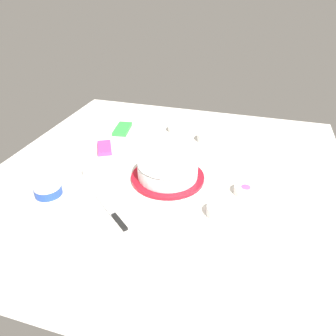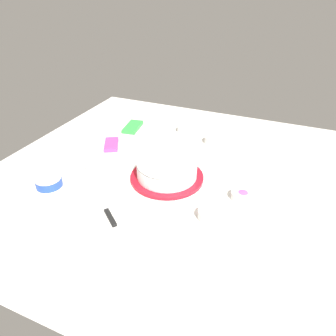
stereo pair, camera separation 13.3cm
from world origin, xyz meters
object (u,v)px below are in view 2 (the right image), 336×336
frosting_tub (49,181)px  sprinkle_bowl_blue (95,166)px  sprinkle_bowl_orange (186,129)px  frosted_cake (167,169)px  candy_box_lower (133,127)px  sprinkle_bowl_pink (213,139)px  spreading_knife (106,210)px  sprinkle_bowl_rainbow (243,195)px  sprinkle_bowl_yellow (211,214)px  paper_napkin (254,160)px  candy_box_upper (111,145)px

frosting_tub → sprinkle_bowl_blue: bearing=-21.7°
sprinkle_bowl_blue → sprinkle_bowl_orange: bearing=-24.2°
frosted_cake → candy_box_lower: size_ratio=1.98×
sprinkle_bowl_orange → sprinkle_bowl_pink: 0.20m
sprinkle_bowl_orange → spreading_knife: bearing=177.6°
sprinkle_bowl_pink → spreading_knife: bearing=162.7°
sprinkle_bowl_orange → sprinkle_bowl_rainbow: sprinkle_bowl_rainbow is taller
frosted_cake → sprinkle_bowl_yellow: (-0.18, -0.25, -0.03)m
sprinkle_bowl_yellow → candy_box_lower: sprinkle_bowl_yellow is taller
sprinkle_bowl_pink → sprinkle_bowl_blue: (-0.46, 0.42, -0.00)m
sprinkle_bowl_orange → sprinkle_bowl_blue: (-0.53, 0.24, 0.00)m
sprinkle_bowl_orange → sprinkle_bowl_rainbow: bearing=-139.4°
sprinkle_bowl_orange → sprinkle_bowl_yellow: sprinkle_bowl_yellow is taller
sprinkle_bowl_orange → paper_napkin: (-0.18, -0.41, -0.01)m
frosting_tub → sprinkle_bowl_yellow: size_ratio=1.16×
frosted_cake → spreading_knife: bearing=157.2°
candy_box_lower → paper_napkin: 0.71m
sprinkle_bowl_rainbow → candy_box_upper: 0.73m
sprinkle_bowl_pink → candy_box_lower: sprinkle_bowl_pink is taller
spreading_knife → candy_box_upper: (0.45, 0.26, 0.00)m
sprinkle_bowl_rainbow → candy_box_lower: (0.41, 0.71, -0.01)m
sprinkle_bowl_blue → paper_napkin: size_ratio=0.55×
sprinkle_bowl_pink → paper_napkin: sprinkle_bowl_pink is taller
spreading_knife → frosting_tub: bearing=84.3°
spreading_knife → sprinkle_bowl_orange: 0.76m
sprinkle_bowl_orange → sprinkle_bowl_pink: size_ratio=1.02×
sprinkle_bowl_yellow → paper_napkin: sprinkle_bowl_yellow is taller
sprinkle_bowl_pink → sprinkle_bowl_orange: bearing=67.7°
sprinkle_bowl_pink → candy_box_upper: 0.53m
sprinkle_bowl_rainbow → paper_napkin: size_ratio=0.60×
frosting_tub → paper_napkin: 0.92m
frosted_cake → frosting_tub: size_ratio=3.01×
sprinkle_bowl_blue → sprinkle_bowl_rainbow: bearing=-86.2°
sprinkle_bowl_pink → candy_box_upper: sprinkle_bowl_pink is taller
sprinkle_bowl_blue → frosted_cake: bearing=-79.7°
sprinkle_bowl_rainbow → frosting_tub: bearing=108.4°
sprinkle_bowl_blue → candy_box_lower: sprinkle_bowl_blue is taller
spreading_knife → sprinkle_bowl_blue: size_ratio=2.37×
frosted_cake → sprinkle_bowl_yellow: 0.30m
spreading_knife → candy_box_lower: 0.73m
frosting_tub → sprinkle_bowl_yellow: frosting_tub is taller
sprinkle_bowl_yellow → candy_box_lower: bearing=47.8°
spreading_knife → sprinkle_bowl_rainbow: (0.27, -0.45, 0.01)m
spreading_knife → sprinkle_bowl_orange: size_ratio=2.11×
frosting_tub → spreading_knife: bearing=-95.7°
sprinkle_bowl_pink → candy_box_lower: size_ratio=0.57×
spreading_knife → paper_napkin: 0.73m
frosting_tub → sprinkle_bowl_orange: frosting_tub is taller
sprinkle_bowl_rainbow → sprinkle_bowl_pink: 0.48m
frosted_cake → sprinkle_bowl_pink: 0.41m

